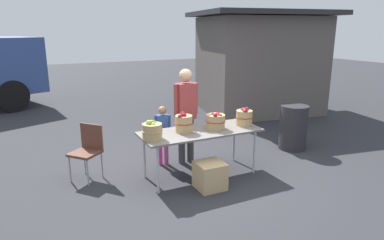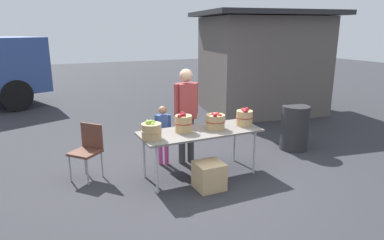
{
  "view_description": "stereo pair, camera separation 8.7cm",
  "coord_description": "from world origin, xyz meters",
  "views": [
    {
      "loc": [
        -2.37,
        -4.55,
        2.29
      ],
      "look_at": [
        0.0,
        0.3,
        0.85
      ],
      "focal_mm": 32.12,
      "sensor_mm": 36.0,
      "label": 1
    },
    {
      "loc": [
        -2.3,
        -4.59,
        2.29
      ],
      "look_at": [
        0.0,
        0.3,
        0.85
      ],
      "focal_mm": 32.12,
      "sensor_mm": 36.0,
      "label": 2
    }
  ],
  "objects": [
    {
      "name": "food_kiosk",
      "position": [
        3.6,
        3.36,
        1.38
      ],
      "size": [
        3.93,
        3.44,
        2.74
      ],
      "rotation": [
        0.0,
        0.0,
        -0.17
      ],
      "color": "#59514C",
      "rests_on": "ground"
    },
    {
      "name": "market_table",
      "position": [
        0.0,
        0.0,
        0.71
      ],
      "size": [
        1.9,
        0.76,
        0.75
      ],
      "color": "slate",
      "rests_on": "ground"
    },
    {
      "name": "apple_basket_red_2",
      "position": [
        0.79,
        -0.04,
        0.89
      ],
      "size": [
        0.28,
        0.28,
        0.3
      ],
      "color": "tan",
      "rests_on": "market_table"
    },
    {
      "name": "apple_basket_red_0",
      "position": [
        -0.26,
        0.05,
        0.89
      ],
      "size": [
        0.28,
        0.28,
        0.31
      ],
      "color": "tan",
      "rests_on": "market_table"
    },
    {
      "name": "produce_crate",
      "position": [
        -0.09,
        -0.48,
        0.2
      ],
      "size": [
        0.4,
        0.4,
        0.4
      ],
      "primitive_type": "cube",
      "color": "tan",
      "rests_on": "ground"
    },
    {
      "name": "apple_basket_red_1",
      "position": [
        0.26,
        -0.01,
        0.88
      ],
      "size": [
        0.32,
        0.32,
        0.28
      ],
      "color": "tan",
      "rests_on": "market_table"
    },
    {
      "name": "child_customer",
      "position": [
        -0.36,
        0.69,
        0.61
      ],
      "size": [
        0.26,
        0.2,
        1.04
      ],
      "rotation": [
        0.0,
        0.0,
        2.77
      ],
      "color": "#CC3F8C",
      "rests_on": "ground"
    },
    {
      "name": "apple_basket_green_0",
      "position": [
        -0.82,
        -0.07,
        0.88
      ],
      "size": [
        0.3,
        0.3,
        0.29
      ],
      "color": "tan",
      "rests_on": "market_table"
    },
    {
      "name": "trash_barrel",
      "position": [
        2.22,
        0.34,
        0.43
      ],
      "size": [
        0.53,
        0.53,
        0.87
      ],
      "primitive_type": "cylinder",
      "color": "#262628",
      "rests_on": "ground"
    },
    {
      "name": "folding_chair",
      "position": [
        -1.62,
        0.67,
        0.51
      ],
      "size": [
        0.56,
        0.56,
        0.86
      ],
      "rotation": [
        0.0,
        0.0,
        5.42
      ],
      "color": "brown",
      "rests_on": "ground"
    },
    {
      "name": "ground_plane",
      "position": [
        0.0,
        0.0,
        0.0
      ],
      "size": [
        40.0,
        40.0,
        0.0
      ],
      "primitive_type": "plane",
      "color": "#2D2D33"
    },
    {
      "name": "vendor_adult",
      "position": [
        0.03,
        0.6,
        0.97
      ],
      "size": [
        0.44,
        0.22,
        1.65
      ],
      "rotation": [
        0.0,
        0.0,
        3.13
      ],
      "color": "#3F3F3F",
      "rests_on": "ground"
    }
  ]
}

